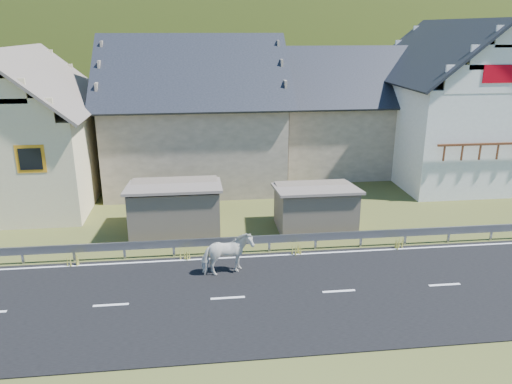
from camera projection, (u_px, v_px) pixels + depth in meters
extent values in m
plane|color=#3A3D17|center=(228.00, 299.00, 17.48)|extent=(160.00, 160.00, 0.00)
cube|color=black|center=(228.00, 298.00, 17.48)|extent=(60.00, 7.00, 0.04)
cube|color=silver|center=(228.00, 298.00, 17.47)|extent=(60.00, 6.60, 0.01)
cube|color=#93969B|center=(222.00, 241.00, 20.77)|extent=(28.00, 0.08, 0.34)
cube|color=#93969B|center=(22.00, 256.00, 19.97)|extent=(0.10, 0.06, 0.70)
cube|color=#93969B|center=(74.00, 253.00, 20.19)|extent=(0.10, 0.06, 0.70)
cube|color=#93969B|center=(124.00, 251.00, 20.42)|extent=(0.10, 0.06, 0.70)
cube|color=#93969B|center=(174.00, 249.00, 20.64)|extent=(0.10, 0.06, 0.70)
cube|color=#93969B|center=(222.00, 246.00, 20.86)|extent=(0.10, 0.06, 0.70)
cube|color=#93969B|center=(269.00, 244.00, 21.09)|extent=(0.10, 0.06, 0.70)
cube|color=#93969B|center=(315.00, 242.00, 21.31)|extent=(0.10, 0.06, 0.70)
cube|color=#93969B|center=(361.00, 239.00, 21.53)|extent=(0.10, 0.06, 0.70)
cube|color=#93969B|center=(405.00, 237.00, 21.76)|extent=(0.10, 0.06, 0.70)
cube|color=#93969B|center=(449.00, 235.00, 21.98)|extent=(0.10, 0.06, 0.70)
cube|color=#93969B|center=(491.00, 233.00, 22.20)|extent=(0.10, 0.06, 0.70)
cube|color=#716353|center=(175.00, 208.00, 23.04)|extent=(4.30, 3.30, 2.40)
cube|color=#716353|center=(315.00, 208.00, 23.33)|extent=(3.80, 2.90, 2.20)
cube|color=beige|center=(28.00, 155.00, 26.90)|extent=(7.00, 9.00, 5.00)
cube|color=orange|center=(31.00, 159.00, 22.55)|extent=(1.30, 0.12, 1.30)
cube|color=tan|center=(195.00, 139.00, 30.73)|extent=(10.00, 9.00, 5.00)
cube|color=tan|center=(344.00, 132.00, 33.80)|extent=(9.00, 8.00, 4.60)
cube|color=white|center=(450.00, 129.00, 31.42)|extent=(8.00, 10.00, 6.00)
cube|color=#B3010F|center=(507.00, 74.00, 25.48)|extent=(2.60, 0.06, 0.90)
cube|color=brown|center=(499.00, 144.00, 26.40)|extent=(6.80, 0.12, 0.12)
ellipsoid|color=#2A3C0F|center=(212.00, 106.00, 194.04)|extent=(440.00, 280.00, 260.00)
imported|color=silver|center=(227.00, 254.00, 18.95)|extent=(1.33, 2.09, 1.63)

